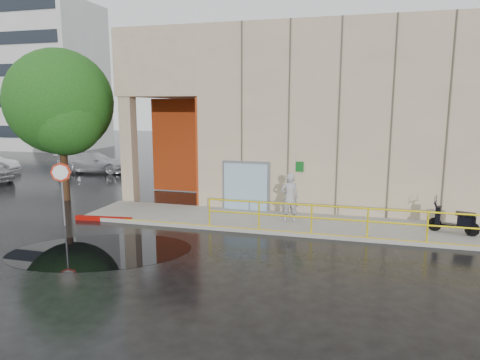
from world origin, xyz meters
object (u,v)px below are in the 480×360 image
object	(u,v)px
person	(289,197)
tree_near	(61,106)
red_curb	(104,219)
car_c	(94,162)
stop_sign	(61,180)
scooter	(455,213)

from	to	relation	value
person	tree_near	size ratio (longest dim) A/B	0.26
red_curb	car_c	size ratio (longest dim) A/B	0.49
stop_sign	car_c	size ratio (longest dim) A/B	0.51
person	stop_sign	world-z (taller)	stop_sign
person	tree_near	bearing A→B (deg)	-24.79
red_curb	tree_near	xyz separation A→B (m)	(-3.80, 2.84, 4.48)
stop_sign	car_c	xyz separation A→B (m)	(-6.68, 12.00, -1.10)
person	car_c	size ratio (longest dim) A/B	0.39
red_curb	tree_near	distance (m)	6.52
person	car_c	xyz separation A→B (m)	(-15.07, 9.64, -0.40)
stop_sign	tree_near	world-z (taller)	tree_near
person	red_curb	world-z (taller)	person
tree_near	car_c	bearing A→B (deg)	115.93
person	car_c	bearing A→B (deg)	-49.69
car_c	tree_near	bearing A→B (deg)	-164.09
scooter	red_curb	world-z (taller)	scooter
stop_sign	car_c	world-z (taller)	stop_sign
scooter	car_c	size ratio (longest dim) A/B	0.35
stop_sign	red_curb	distance (m)	2.27
person	stop_sign	xyz separation A→B (m)	(-8.39, -2.35, 0.71)
scooter	stop_sign	distance (m)	14.43
person	red_curb	xyz separation A→B (m)	(-7.32, -1.33, -1.01)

